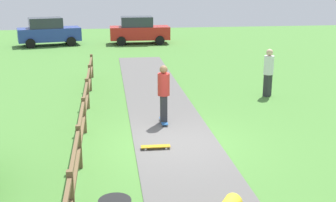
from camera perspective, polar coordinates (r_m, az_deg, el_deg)
The scene contains 8 objects.
ground_plane at distance 12.31m, azimuth 1.10°, elevation -5.59°, with size 60.00×60.00×0.00m, color #4C8438.
asphalt_path at distance 12.31m, azimuth 1.10°, elevation -5.55°, with size 2.40×28.00×0.02m, color #605E5B.
wooden_fence at distance 11.98m, azimuth -11.28°, elevation -3.14°, with size 0.12×18.12×1.10m.
skater_riding at distance 13.64m, azimuth -0.57°, elevation 1.29°, with size 0.38×0.80×1.88m.
skateboard_loose at distance 11.86m, azimuth -1.63°, elevation -5.99°, with size 0.80×0.22×0.08m.
bystander_white at distance 17.42m, azimuth 13.06°, elevation 3.96°, with size 0.53×0.53×1.88m.
parked_car_red at distance 31.43m, azimuth -3.84°, elevation 9.27°, with size 4.20×2.01×1.92m.
parked_car_blue at distance 31.60m, azimuth -15.45°, elevation 8.78°, with size 4.47×2.69×1.92m.
Camera 1 is at (-1.82, -11.33, 4.48)m, focal length 46.40 mm.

